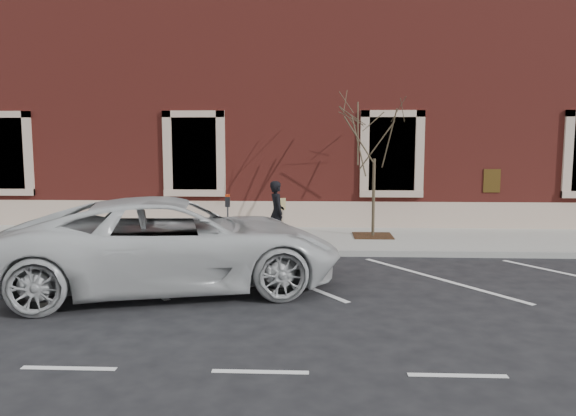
{
  "coord_description": "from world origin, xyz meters",
  "views": [
    {
      "loc": [
        0.64,
        -13.57,
        2.85
      ],
      "look_at": [
        0.0,
        0.6,
        1.1
      ],
      "focal_mm": 35.0,
      "sensor_mm": 36.0,
      "label": 1
    }
  ],
  "objects_px": {
    "sapling": "(375,137)",
    "white_truck": "(175,243)",
    "parking_meter": "(228,210)",
    "man": "(277,213)"
  },
  "relations": [
    {
      "from": "man",
      "to": "sapling",
      "type": "distance_m",
      "value": 3.48
    },
    {
      "from": "man",
      "to": "parking_meter",
      "type": "height_order",
      "value": "man"
    },
    {
      "from": "man",
      "to": "white_truck",
      "type": "height_order",
      "value": "man"
    },
    {
      "from": "white_truck",
      "to": "parking_meter",
      "type": "bearing_deg",
      "value": -22.17
    },
    {
      "from": "sapling",
      "to": "white_truck",
      "type": "bearing_deg",
      "value": -129.85
    },
    {
      "from": "parking_meter",
      "to": "man",
      "type": "bearing_deg",
      "value": 2.54
    },
    {
      "from": "parking_meter",
      "to": "white_truck",
      "type": "distance_m",
      "value": 3.62
    },
    {
      "from": "man",
      "to": "parking_meter",
      "type": "relative_size",
      "value": 1.24
    },
    {
      "from": "parking_meter",
      "to": "sapling",
      "type": "bearing_deg",
      "value": 10.3
    },
    {
      "from": "parking_meter",
      "to": "white_truck",
      "type": "bearing_deg",
      "value": -109.62
    }
  ]
}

